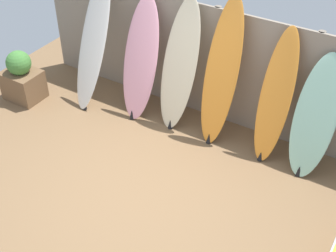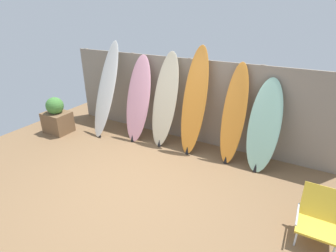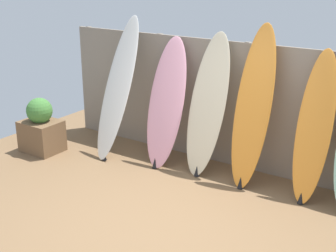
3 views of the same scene
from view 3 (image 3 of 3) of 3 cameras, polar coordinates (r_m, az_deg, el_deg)
The scene contains 8 objects.
ground at distance 5.37m, azimuth -0.71°, elevation -12.19°, with size 7.68×7.68×0.00m, color brown.
fence_back at distance 6.62m, azimuth 9.16°, elevation 2.30°, with size 6.08×0.11×1.80m.
surfboard_white_0 at distance 7.04m, azimuth -6.14°, elevation 4.58°, with size 0.55×0.93×2.09m.
surfboard_pink_1 at distance 6.69m, azimuth -0.21°, elevation 2.81°, with size 0.61×0.75×1.84m.
surfboard_cream_2 at distance 6.40m, azimuth 4.84°, elevation 2.48°, with size 0.63×0.66×1.95m.
surfboard_orange_3 at distance 6.10m, azimuth 10.32°, elevation 2.16°, with size 0.49×0.63×2.11m.
surfboard_orange_4 at distance 5.92m, azimuth 17.40°, elevation -0.28°, with size 0.45×0.63×1.85m.
planter_box at distance 7.52m, azimuth -15.22°, elevation -0.27°, with size 0.59×0.48×0.86m.
Camera 3 is at (2.61, -3.77, 2.81)m, focal length 50.00 mm.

